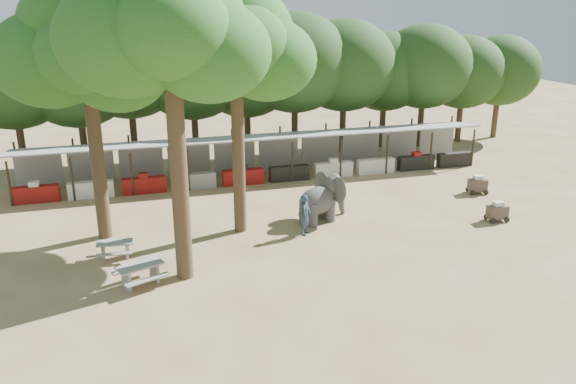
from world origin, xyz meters
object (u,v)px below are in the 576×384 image
object	(u,v)px
picnic_table_far	(115,247)
elephant	(323,198)
yard_tree_back	(231,40)
cart_front	(497,211)
yard_tree_center	(165,27)
handler	(305,215)
picnic_table_near	(140,272)
cart_back	(478,185)
yard_tree_left	(82,49)

from	to	relation	value
picnic_table_far	elephant	bearing A→B (deg)	14.56
yard_tree_back	cart_front	world-z (taller)	yard_tree_back
yard_tree_center	handler	distance (m)	10.44
yard_tree_back	yard_tree_center	bearing A→B (deg)	-126.86
picnic_table_near	cart_back	bearing A→B (deg)	-4.16
yard_tree_center	cart_back	size ratio (longest dim) A/B	10.17
yard_tree_back	handler	distance (m)	8.25
elephant	handler	world-z (taller)	elephant
yard_tree_left	handler	size ratio (longest dim) A/B	5.80
yard_tree_left	yard_tree_center	size ratio (longest dim) A/B	0.92
yard_tree_left	handler	distance (m)	11.72
picnic_table_near	handler	bearing A→B (deg)	-0.09
yard_tree_left	yard_tree_back	size ratio (longest dim) A/B	0.97
elephant	handler	distance (m)	2.00
yard_tree_left	handler	xyz separation A→B (m)	(8.87, -2.48, -7.25)
yard_tree_back	elephant	distance (m)	8.55
yard_tree_center	yard_tree_back	bearing A→B (deg)	53.14
yard_tree_center	picnic_table_near	distance (m)	8.81
yard_tree_left	yard_tree_back	bearing A→B (deg)	-9.46
cart_front	yard_tree_back	bearing A→B (deg)	172.06
cart_back	yard_tree_left	bearing A→B (deg)	-166.11
picnic_table_far	cart_back	distance (m)	19.52
cart_back	cart_front	bearing A→B (deg)	-99.26
picnic_table_near	cart_front	xyz separation A→B (m)	(16.78, 1.92, -0.06)
picnic_table_far	picnic_table_near	bearing A→B (deg)	-67.13
yard_tree_center	cart_front	size ratio (longest dim) A/B	11.43
yard_tree_left	cart_back	distance (m)	21.29
picnic_table_near	picnic_table_far	world-z (taller)	picnic_table_near
elephant	picnic_table_near	world-z (taller)	elephant
elephant	cart_front	distance (m)	8.44
yard_tree_left	handler	world-z (taller)	yard_tree_left
yard_tree_center	yard_tree_back	world-z (taller)	yard_tree_center
cart_front	elephant	bearing A→B (deg)	166.43
yard_tree_left	picnic_table_near	world-z (taller)	yard_tree_left
picnic_table_near	picnic_table_far	xyz separation A→B (m)	(-0.90, 2.75, -0.08)
cart_front	handler	bearing A→B (deg)	177.38
handler	picnic_table_near	xyz separation A→B (m)	(-7.39, -2.96, -0.41)
elephant	handler	size ratio (longest dim) A/B	1.57
picnic_table_far	cart_front	xyz separation A→B (m)	(17.68, -0.83, 0.03)
picnic_table_near	cart_back	distance (m)	19.29
yard_tree_left	cart_back	world-z (taller)	yard_tree_left
yard_tree_center	cart_front	xyz separation A→B (m)	(15.26, 1.48, -8.72)
handler	cart_back	world-z (taller)	handler
yard_tree_back	cart_front	distance (m)	14.88
yard_tree_back	elephant	xyz separation A→B (m)	(4.22, -0.02, -7.43)
handler	picnic_table_near	distance (m)	7.97
yard_tree_center	elephant	bearing A→B (deg)	28.83
yard_tree_center	picnic_table_far	distance (m)	9.37
handler	picnic_table_near	world-z (taller)	handler
yard_tree_left	elephant	world-z (taller)	yard_tree_left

